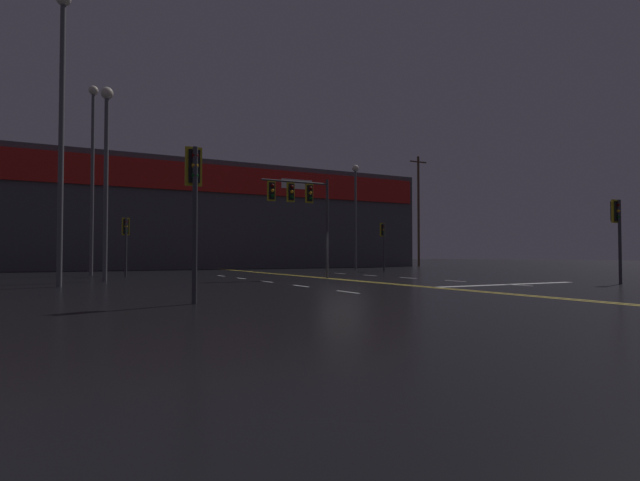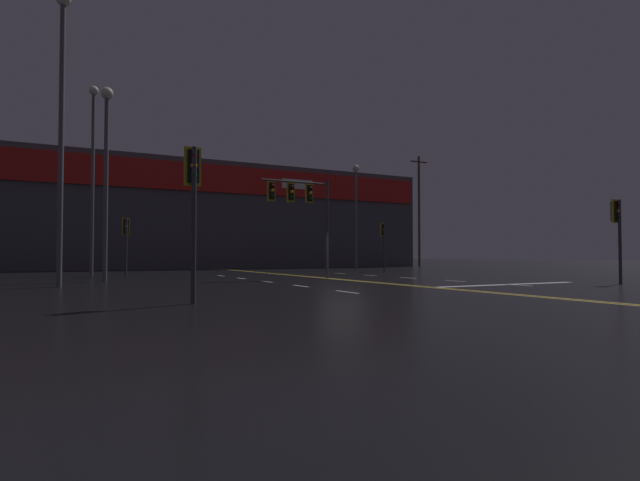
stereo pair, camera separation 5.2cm
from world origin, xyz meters
name	(u,v)px [view 2 (the right image)]	position (x,y,z in m)	size (l,w,h in m)	color
ground_plane	(343,280)	(0.00, 0.00, 0.00)	(200.00, 200.00, 0.00)	black
road_markings	(365,280)	(0.64, -1.08, 0.00)	(11.92, 60.00, 0.01)	gold
traffic_signal_median	(299,200)	(-1.59, 1.64, 4.04)	(3.76, 0.36, 5.19)	#38383D
traffic_signal_corner_southeast	(617,222)	(8.46, -8.54, 2.63)	(0.42, 0.36, 3.57)	#38383D
traffic_signal_corner_northwest	(126,233)	(-9.09, 8.84, 2.45)	(0.42, 0.36, 3.34)	#38383D
traffic_signal_corner_southwest	(193,188)	(-9.45, -8.76, 2.91)	(0.42, 0.36, 3.96)	#38383D
traffic_signal_corner_northeast	(383,236)	(8.89, 9.24, 2.64)	(0.42, 0.36, 3.60)	#38383D
streetlight_near_left	(356,202)	(9.54, 14.17, 5.67)	(0.56, 0.56, 8.79)	#59595E
streetlight_near_right	(106,156)	(-10.57, 3.56, 5.79)	(0.56, 0.56, 9.02)	#59595E
streetlight_median_approach	(62,102)	(-12.43, 0.14, 7.11)	(0.56, 0.56, 11.44)	#59595E
streetlight_far_left	(93,157)	(-10.73, 11.31, 7.10)	(0.56, 0.56, 11.41)	#59595E
building_backdrop	(205,218)	(0.00, 26.44, 4.82)	(42.45, 10.23, 9.60)	#4C4C51
utility_pole_row	(243,206)	(2.23, 21.84, 5.66)	(47.58, 0.26, 12.05)	#4C3828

